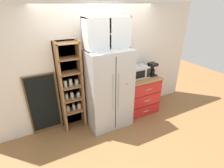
# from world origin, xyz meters

# --- Properties ---
(ground_plane) EXTENTS (10.68, 10.68, 0.00)m
(ground_plane) POSITION_xyz_m (0.00, 0.00, 0.00)
(ground_plane) COLOR olive
(wall_back_cream) EXTENTS (4.98, 0.10, 2.55)m
(wall_back_cream) POSITION_xyz_m (0.00, 0.40, 1.27)
(wall_back_cream) COLOR silver
(wall_back_cream) RESTS_ON ground
(refrigerator) EXTENTS (0.91, 0.72, 1.71)m
(refrigerator) POSITION_xyz_m (0.00, 0.00, 0.85)
(refrigerator) COLOR #B7BABF
(refrigerator) RESTS_ON ground
(pantry_shelf_column) EXTENTS (0.49, 0.31, 1.89)m
(pantry_shelf_column) POSITION_xyz_m (-0.72, 0.27, 0.95)
(pantry_shelf_column) COLOR brown
(pantry_shelf_column) RESTS_ON ground
(counter_cabinet) EXTENTS (0.85, 0.62, 0.92)m
(counter_cabinet) POSITION_xyz_m (0.90, 0.06, 0.46)
(counter_cabinet) COLOR red
(counter_cabinet) RESTS_ON ground
(microwave) EXTENTS (0.44, 0.33, 0.26)m
(microwave) POSITION_xyz_m (0.85, 0.11, 1.05)
(microwave) COLOR #B7BABF
(microwave) RESTS_ON counter_cabinet
(coffee_maker) EXTENTS (0.17, 0.20, 0.31)m
(coffee_maker) POSITION_xyz_m (1.21, 0.06, 1.07)
(coffee_maker) COLOR black
(coffee_maker) RESTS_ON counter_cabinet
(mug_charcoal) EXTENTS (0.11, 0.08, 0.09)m
(mug_charcoal) POSITION_xyz_m (0.57, 0.06, 0.96)
(mug_charcoal) COLOR #2D2D33
(mug_charcoal) RESTS_ON counter_cabinet
(bottle_clear) EXTENTS (0.06, 0.06, 0.26)m
(bottle_clear) POSITION_xyz_m (0.90, 0.15, 1.03)
(bottle_clear) COLOR silver
(bottle_clear) RESTS_ON counter_cabinet
(upper_cabinet) EXTENTS (0.88, 0.32, 0.59)m
(upper_cabinet) POSITION_xyz_m (0.00, 0.05, 2.00)
(upper_cabinet) COLOR silver
(upper_cabinet) RESTS_ON refrigerator
(chalkboard_menu) EXTENTS (0.60, 0.04, 1.29)m
(chalkboard_menu) POSITION_xyz_m (-1.29, 0.33, 0.65)
(chalkboard_menu) COLOR brown
(chalkboard_menu) RESTS_ON ground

